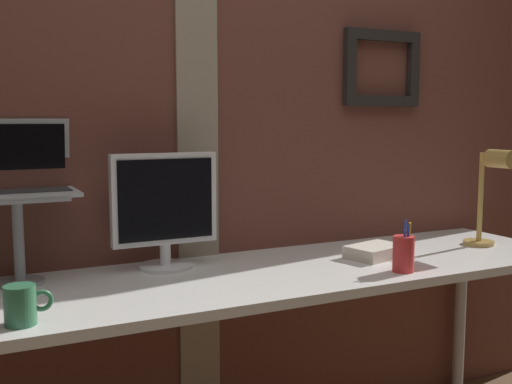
{
  "coord_description": "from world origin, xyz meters",
  "views": [
    {
      "loc": [
        -0.81,
        -1.61,
        1.25
      ],
      "look_at": [
        0.1,
        0.23,
        1.0
      ],
      "focal_mm": 42.78,
      "sensor_mm": 36.0,
      "label": 1
    }
  ],
  "objects_px": {
    "laptop": "(14,173)",
    "pen_cup": "(404,253)",
    "coffee_mug": "(21,305)",
    "monitor": "(165,206)",
    "desk_lamp": "(492,187)"
  },
  "relations": [
    {
      "from": "laptop",
      "to": "monitor",
      "type": "bearing_deg",
      "value": -7.89
    },
    {
      "from": "laptop",
      "to": "pen_cup",
      "type": "relative_size",
      "value": 2.08
    },
    {
      "from": "desk_lamp",
      "to": "pen_cup",
      "type": "xyz_separation_m",
      "value": [
        -0.55,
        -0.15,
        -0.18
      ]
    },
    {
      "from": "pen_cup",
      "to": "coffee_mug",
      "type": "xyz_separation_m",
      "value": [
        -1.17,
        0.0,
        -0.01
      ]
    },
    {
      "from": "laptop",
      "to": "desk_lamp",
      "type": "xyz_separation_m",
      "value": [
        1.69,
        -0.3,
        -0.1
      ]
    },
    {
      "from": "monitor",
      "to": "desk_lamp",
      "type": "xyz_separation_m",
      "value": [
        1.23,
        -0.24,
        0.03
      ]
    },
    {
      "from": "laptop",
      "to": "coffee_mug",
      "type": "height_order",
      "value": "laptop"
    },
    {
      "from": "pen_cup",
      "to": "coffee_mug",
      "type": "relative_size",
      "value": 1.47
    },
    {
      "from": "pen_cup",
      "to": "coffee_mug",
      "type": "height_order",
      "value": "pen_cup"
    },
    {
      "from": "laptop",
      "to": "desk_lamp",
      "type": "height_order",
      "value": "laptop"
    },
    {
      "from": "pen_cup",
      "to": "coffee_mug",
      "type": "distance_m",
      "value": 1.17
    },
    {
      "from": "laptop",
      "to": "pen_cup",
      "type": "bearing_deg",
      "value": -21.68
    },
    {
      "from": "coffee_mug",
      "to": "monitor",
      "type": "bearing_deg",
      "value": 38.58
    },
    {
      "from": "monitor",
      "to": "pen_cup",
      "type": "xyz_separation_m",
      "value": [
        0.68,
        -0.39,
        -0.15
      ]
    },
    {
      "from": "laptop",
      "to": "coffee_mug",
      "type": "distance_m",
      "value": 0.53
    }
  ]
}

